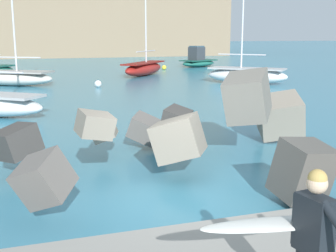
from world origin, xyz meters
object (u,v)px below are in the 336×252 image
(boat_near_left, at_px, (247,75))
(mooring_buoy_middle, at_px, (98,84))
(boat_mid_left, at_px, (11,77))
(mooring_buoy_inner, at_px, (164,67))
(boat_mid_centre, at_px, (198,61))
(boat_near_centre, at_px, (144,68))
(surfer_with_board, at_px, (303,236))

(boat_near_left, height_order, mooring_buoy_middle, boat_near_left)
(boat_mid_left, relative_size, mooring_buoy_inner, 18.86)
(boat_near_left, distance_m, boat_mid_centre, 16.22)
(boat_mid_left, distance_m, mooring_buoy_inner, 16.62)
(boat_near_centre, relative_size, boat_mid_left, 0.78)
(boat_near_left, distance_m, boat_mid_left, 15.82)
(surfer_with_board, distance_m, boat_near_left, 26.20)
(boat_mid_centre, bearing_deg, boat_near_left, -99.98)
(boat_near_centre, bearing_deg, boat_mid_left, -157.08)
(surfer_with_board, bearing_deg, boat_near_left, 63.16)
(boat_near_left, relative_size, boat_near_centre, 0.88)
(boat_mid_centre, bearing_deg, surfer_with_board, -110.41)
(boat_mid_centre, bearing_deg, boat_mid_left, -146.12)
(boat_near_left, distance_m, mooring_buoy_inner, 13.42)
(boat_near_left, bearing_deg, boat_mid_centre, 80.02)
(mooring_buoy_inner, distance_m, mooring_buoy_middle, 14.84)
(boat_mid_centre, distance_m, mooring_buoy_middle, 19.75)
(boat_mid_centre, relative_size, mooring_buoy_middle, 11.01)
(boat_near_centre, bearing_deg, mooring_buoy_inner, 56.98)
(surfer_with_board, relative_size, boat_mid_left, 0.26)
(boat_near_centre, bearing_deg, boat_near_left, -57.49)
(boat_near_left, relative_size, mooring_buoy_middle, 12.99)
(mooring_buoy_inner, bearing_deg, boat_mid_centre, 30.27)
(boat_near_centre, relative_size, boat_mid_centre, 1.34)
(mooring_buoy_inner, bearing_deg, boat_mid_left, -144.97)
(boat_near_centre, distance_m, boat_mid_left, 11.09)
(surfer_with_board, height_order, boat_near_left, boat_near_left)
(surfer_with_board, distance_m, boat_mid_left, 27.37)
(boat_near_left, xyz_separation_m, boat_near_centre, (-5.15, 8.08, 0.01))
(boat_near_left, bearing_deg, surfer_with_board, -116.84)
(boat_mid_left, height_order, mooring_buoy_middle, boat_mid_left)
(boat_mid_left, bearing_deg, surfer_with_board, -82.57)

